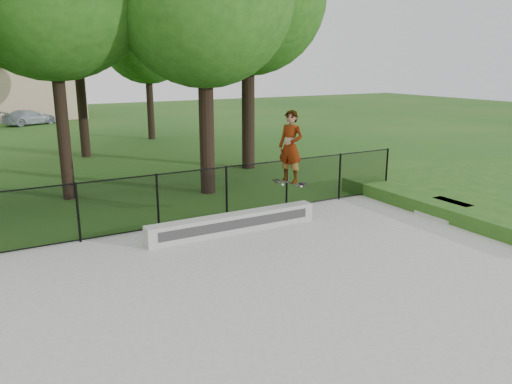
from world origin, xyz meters
The scene contains 7 objects.
ground centered at (0.00, 0.00, 0.00)m, with size 100.00×100.00×0.00m, color #1D5016.
concrete_slab centered at (0.00, 0.00, 0.03)m, with size 14.00×12.00×0.06m, color #9A9A95.
grind_ledge centered at (1.62, 4.70, 0.31)m, with size 4.68×0.40×0.49m, color #AFB0AA.
car_c centered at (-0.47, 32.93, 0.54)m, with size 1.51×3.41×1.08m, color #A0ACB5.
skater_airborne centered at (3.32, 4.69, 2.14)m, with size 0.81×0.83×2.13m.
chainlink_fence centered at (0.00, 5.90, 0.81)m, with size 16.06×0.06×1.50m.
concrete_steps centered at (7.59, 3.00, 0.17)m, with size 1.07×1.20×0.45m.
Camera 1 is at (-3.89, -6.28, 4.32)m, focal length 35.00 mm.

